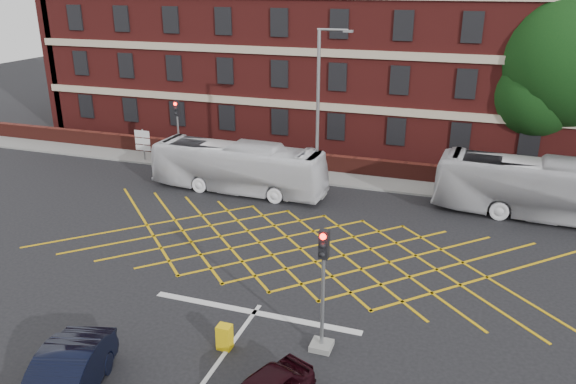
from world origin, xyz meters
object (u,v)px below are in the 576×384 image
(deciduous_tree, at_px, (565,69))
(street_lamp, at_px, (318,142))
(traffic_light_far, at_px, (179,140))
(direction_signs, at_px, (143,141))
(bus_left, at_px, (238,167))
(bus_right, at_px, (548,190))
(utility_cabinet, at_px, (225,337))
(car_navy, at_px, (63,382))
(traffic_light_near, at_px, (323,302))

(deciduous_tree, xyz_separation_m, street_lamp, (-12.68, -9.64, -3.20))
(traffic_light_far, height_order, direction_signs, traffic_light_far)
(bus_left, bearing_deg, street_lamp, -79.79)
(bus_right, relative_size, direction_signs, 5.02)
(street_lamp, bearing_deg, utility_cabinet, -85.94)
(deciduous_tree, distance_m, traffic_light_far, 24.24)
(car_navy, height_order, direction_signs, direction_signs)
(traffic_light_near, distance_m, traffic_light_far, 21.05)
(bus_left, xyz_separation_m, direction_signs, (-8.24, 3.08, -0.04))
(traffic_light_near, height_order, direction_signs, traffic_light_near)
(deciduous_tree, bearing_deg, traffic_light_near, -110.60)
(car_navy, xyz_separation_m, deciduous_tree, (14.85, 27.90, 5.58))
(deciduous_tree, relative_size, street_lamp, 1.25)
(bus_left, distance_m, street_lamp, 4.88)
(bus_right, distance_m, direction_signs, 24.60)
(street_lamp, xyz_separation_m, utility_cabinet, (1.02, -14.40, -2.71))
(deciduous_tree, distance_m, street_lamp, 16.25)
(bus_left, relative_size, street_lamp, 1.12)
(bus_left, xyz_separation_m, traffic_light_near, (8.55, -12.73, 0.35))
(car_navy, relative_size, utility_cabinet, 5.34)
(car_navy, height_order, street_lamp, street_lamp)
(bus_left, relative_size, traffic_light_near, 2.38)
(direction_signs, bearing_deg, deciduous_tree, 15.83)
(direction_signs, bearing_deg, car_navy, -62.88)
(bus_left, relative_size, car_navy, 2.21)
(car_navy, distance_m, traffic_light_near, 7.95)
(utility_cabinet, bearing_deg, bus_left, 111.95)
(direction_signs, relative_size, utility_cabinet, 2.55)
(bus_right, relative_size, traffic_light_far, 2.58)
(bus_left, height_order, deciduous_tree, deciduous_tree)
(car_navy, bearing_deg, traffic_light_far, 94.56)
(traffic_light_near, xyz_separation_m, traffic_light_far, (-14.00, 15.71, 0.00))
(car_navy, xyz_separation_m, traffic_light_far, (-7.80, 20.59, 1.01))
(traffic_light_near, relative_size, street_lamp, 0.47)
(deciduous_tree, relative_size, utility_cabinet, 13.18)
(bus_left, bearing_deg, direction_signs, 71.45)
(car_navy, relative_size, traffic_light_near, 1.08)
(traffic_light_near, bearing_deg, utility_cabinet, -161.26)
(direction_signs, bearing_deg, bus_right, -3.83)
(street_lamp, relative_size, utility_cabinet, 10.56)
(car_navy, xyz_separation_m, utility_cabinet, (3.19, 3.85, -0.33))
(traffic_light_near, distance_m, utility_cabinet, 3.45)
(deciduous_tree, bearing_deg, traffic_light_far, -162.12)
(utility_cabinet, bearing_deg, traffic_light_far, 123.30)
(deciduous_tree, height_order, direction_signs, deciduous_tree)
(bus_right, height_order, direction_signs, bus_right)
(bus_right, bearing_deg, bus_left, 98.14)
(deciduous_tree, height_order, street_lamp, deciduous_tree)
(traffic_light_near, bearing_deg, traffic_light_far, 131.71)
(car_navy, bearing_deg, street_lamp, 67.04)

